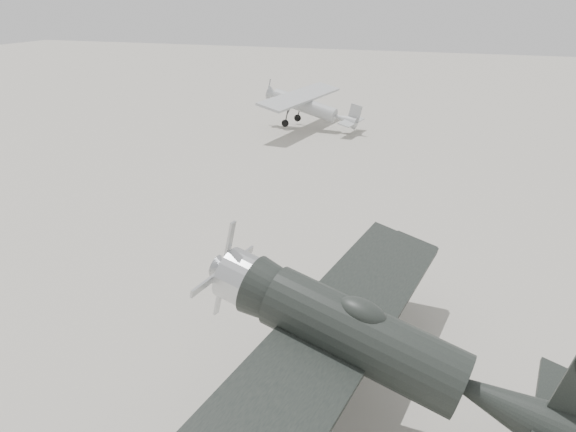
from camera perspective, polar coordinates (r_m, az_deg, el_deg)
name	(u,v)px	position (r m, az deg, el deg)	size (l,w,h in m)	color
ground	(298,295)	(17.71, 1.07, -8.08)	(160.00, 160.00, 0.00)	gray
lowwing_monoplane	(381,348)	(12.00, 9.41, -13.09)	(8.47, 11.84, 3.80)	black
highwing_monoplane	(308,103)	(39.18, 2.07, 11.36)	(7.07, 9.93, 2.80)	#A1A4A6
sign_board	(223,420)	(12.17, -6.59, -19.91)	(0.31, 0.84, 1.25)	#333333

